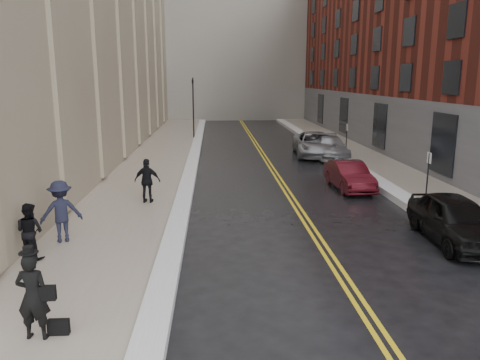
{
  "coord_description": "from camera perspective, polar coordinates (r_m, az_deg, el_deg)",
  "views": [
    {
      "loc": [
        -0.89,
        -10.38,
        5.2
      ],
      "look_at": [
        0.04,
        6.02,
        1.6
      ],
      "focal_mm": 35.0,
      "sensor_mm": 36.0,
      "label": 1
    }
  ],
  "objects": [
    {
      "name": "pedestrian_main",
      "position": [
        10.2,
        -23.92,
        -12.81
      ],
      "size": [
        0.68,
        0.47,
        1.79
      ],
      "primitive_type": "imported",
      "rotation": [
        0.0,
        0.0,
        3.07
      ],
      "color": "black",
      "rests_on": "sidewalk_left"
    },
    {
      "name": "parking_sign_far",
      "position": [
        31.86,
        12.86,
        5.12
      ],
      "size": [
        0.06,
        0.35,
        2.23
      ],
      "color": "black",
      "rests_on": "ground"
    },
    {
      "name": "traffic_signal",
      "position": [
        40.47,
        -5.73,
        9.3
      ],
      "size": [
        0.18,
        0.15,
        5.2
      ],
      "color": "black",
      "rests_on": "ground"
    },
    {
      "name": "car_silver_far",
      "position": [
        32.18,
        9.12,
        4.34
      ],
      "size": [
        3.09,
        5.92,
        1.59
      ],
      "primitive_type": "imported",
      "rotation": [
        0.0,
        0.0,
        -0.08
      ],
      "color": "#9C9EA3",
      "rests_on": "ground"
    },
    {
      "name": "parking_sign_near",
      "position": [
        20.73,
        21.92,
        0.77
      ],
      "size": [
        0.06,
        0.35,
        2.23
      ],
      "color": "black",
      "rests_on": "ground"
    },
    {
      "name": "ground",
      "position": [
        11.64,
        1.55,
        -14.17
      ],
      "size": [
        160.0,
        160.0,
        0.0
      ],
      "primitive_type": "plane",
      "color": "black",
      "rests_on": "ground"
    },
    {
      "name": "lane_stripe_b",
      "position": [
        27.11,
        4.27,
        1.28
      ],
      "size": [
        0.12,
        64.0,
        0.01
      ],
      "primitive_type": "cube",
      "color": "gold",
      "rests_on": "ground"
    },
    {
      "name": "car_black",
      "position": [
        16.52,
        24.74,
        -4.38
      ],
      "size": [
        2.02,
        4.57,
        1.53
      ],
      "primitive_type": "imported",
      "rotation": [
        0.0,
        0.0,
        -0.05
      ],
      "color": "black",
      "rests_on": "ground"
    },
    {
      "name": "car_silver_near",
      "position": [
        31.54,
        10.94,
        3.94
      ],
      "size": [
        2.25,
        4.96,
        1.41
      ],
      "primitive_type": "imported",
      "rotation": [
        0.0,
        0.0,
        -0.06
      ],
      "color": "#A2A4A9",
      "rests_on": "ground"
    },
    {
      "name": "car_maroon",
      "position": [
        22.76,
        13.17,
        0.53
      ],
      "size": [
        1.58,
        4.07,
        1.32
      ],
      "primitive_type": "imported",
      "rotation": [
        0.0,
        0.0,
        0.05
      ],
      "color": "#440C14",
      "rests_on": "ground"
    },
    {
      "name": "snow_ridge_right",
      "position": [
        28.03,
        13.49,
        1.64
      ],
      "size": [
        0.85,
        60.8,
        0.3
      ],
      "primitive_type": "cube",
      "color": "white",
      "rests_on": "ground"
    },
    {
      "name": "building_right",
      "position": [
        38.3,
        26.71,
        16.8
      ],
      "size": [
        14.0,
        50.0,
        18.0
      ],
      "primitive_type": "cube",
      "color": "maroon",
      "rests_on": "ground"
    },
    {
      "name": "lane_stripe_a",
      "position": [
        27.08,
        3.76,
        1.27
      ],
      "size": [
        0.12,
        64.0,
        0.01
      ],
      "primitive_type": "cube",
      "color": "gold",
      "rests_on": "ground"
    },
    {
      "name": "snow_ridge_left",
      "position": [
        26.89,
        -5.97,
        1.43
      ],
      "size": [
        0.7,
        60.8,
        0.26
      ],
      "primitive_type": "cube",
      "color": "white",
      "rests_on": "ground"
    },
    {
      "name": "pedestrian_b",
      "position": [
        15.63,
        -20.99,
        -3.58
      ],
      "size": [
        1.44,
        1.14,
        1.96
      ],
      "primitive_type": "imported",
      "rotation": [
        0.0,
        0.0,
        3.52
      ],
      "color": "black",
      "rests_on": "sidewalk_left"
    },
    {
      "name": "pedestrian_a",
      "position": [
        14.54,
        -24.25,
        -5.7
      ],
      "size": [
        0.96,
        0.86,
        1.63
      ],
      "primitive_type": "imported",
      "rotation": [
        0.0,
        0.0,
        2.78
      ],
      "color": "black",
      "rests_on": "sidewalk_left"
    },
    {
      "name": "pedestrian_c",
      "position": [
        19.55,
        -11.23,
        -0.09
      ],
      "size": [
        1.11,
        0.56,
        1.83
      ],
      "primitive_type": "imported",
      "rotation": [
        0.0,
        0.0,
        3.03
      ],
      "color": "black",
      "rests_on": "sidewalk_left"
    },
    {
      "name": "sidewalk_right",
      "position": [
        28.63,
        17.04,
        1.5
      ],
      "size": [
        3.0,
        64.0,
        0.15
      ],
      "primitive_type": "cube",
      "color": "gray",
      "rests_on": "ground"
    },
    {
      "name": "sidewalk_left",
      "position": [
        27.11,
        -10.83,
        1.24
      ],
      "size": [
        4.0,
        64.0,
        0.15
      ],
      "primitive_type": "cube",
      "color": "gray",
      "rests_on": "ground"
    }
  ]
}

